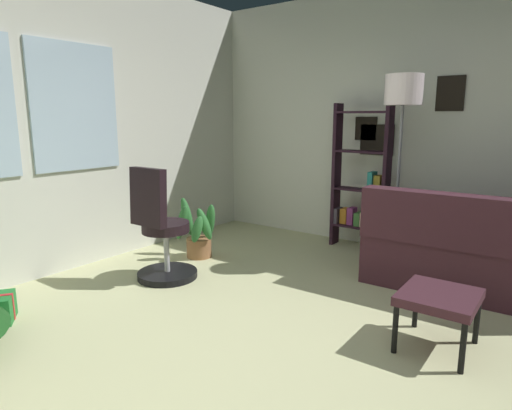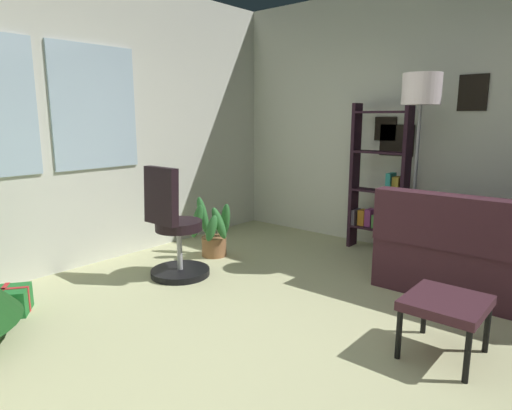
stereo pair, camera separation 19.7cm
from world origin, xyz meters
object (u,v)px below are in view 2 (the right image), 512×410
(couch, at_px, (508,259))
(office_chair, at_px, (174,234))
(footstool, at_px, (446,306))
(floor_lamp, at_px, (421,105))
(potted_plant, at_px, (212,233))
(bookshelf, at_px, (379,187))
(gift_box_green, at_px, (4,302))

(couch, xyz_separation_m, office_chair, (-1.60, 2.48, 0.11))
(footstool, relative_size, floor_lamp, 0.27)
(floor_lamp, height_order, potted_plant, floor_lamp)
(footstool, xyz_separation_m, bookshelf, (1.84, 1.33, 0.39))
(office_chair, bearing_deg, gift_box_green, 164.79)
(couch, bearing_deg, potted_plant, 109.09)
(bookshelf, bearing_deg, couch, -107.51)
(footstool, xyz_separation_m, office_chair, (-0.20, 2.40, 0.09))
(potted_plant, bearing_deg, bookshelf, -42.63)
(footstool, height_order, floor_lamp, floor_lamp)
(footstool, bearing_deg, floor_lamp, 28.87)
(office_chair, bearing_deg, potted_plant, 15.80)
(couch, height_order, floor_lamp, floor_lamp)
(footstool, distance_m, potted_plant, 2.63)
(gift_box_green, xyz_separation_m, bookshelf, (3.42, -1.44, 0.63))
(footstool, xyz_separation_m, floor_lamp, (1.38, 0.76, 1.27))
(footstool, bearing_deg, bookshelf, 35.84)
(gift_box_green, relative_size, office_chair, 0.41)
(potted_plant, bearing_deg, couch, -70.91)
(couch, relative_size, office_chair, 1.65)
(bookshelf, relative_size, floor_lamp, 0.87)
(couch, relative_size, floor_lamp, 0.93)
(gift_box_green, bearing_deg, floor_lamp, -34.21)
(office_chair, bearing_deg, footstool, -85.32)
(bookshelf, xyz_separation_m, floor_lamp, (-0.46, -0.57, 0.87))
(couch, height_order, footstool, couch)
(gift_box_green, relative_size, floor_lamp, 0.23)
(gift_box_green, bearing_deg, potted_plant, -5.12)
(footstool, relative_size, potted_plant, 0.78)
(footstool, bearing_deg, office_chair, 94.68)
(floor_lamp, bearing_deg, bookshelf, 51.07)
(potted_plant, bearing_deg, floor_lamp, -63.58)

